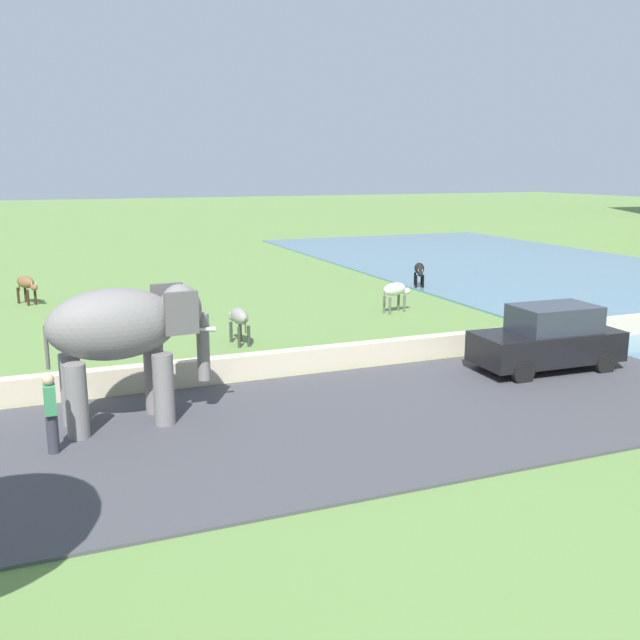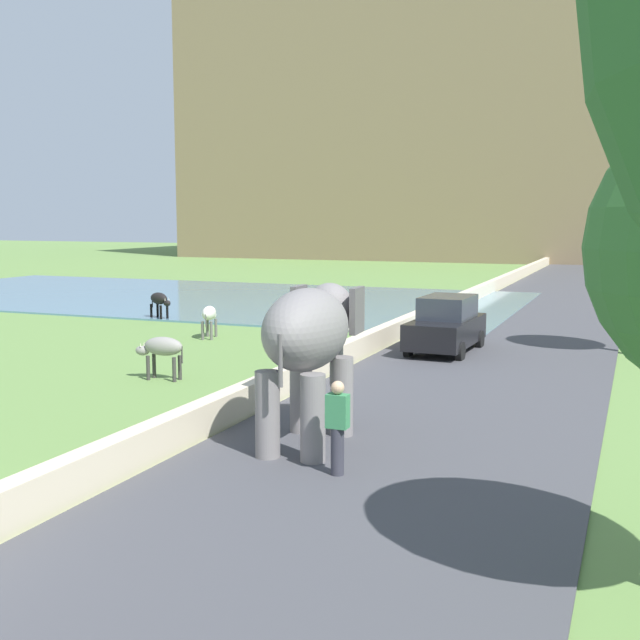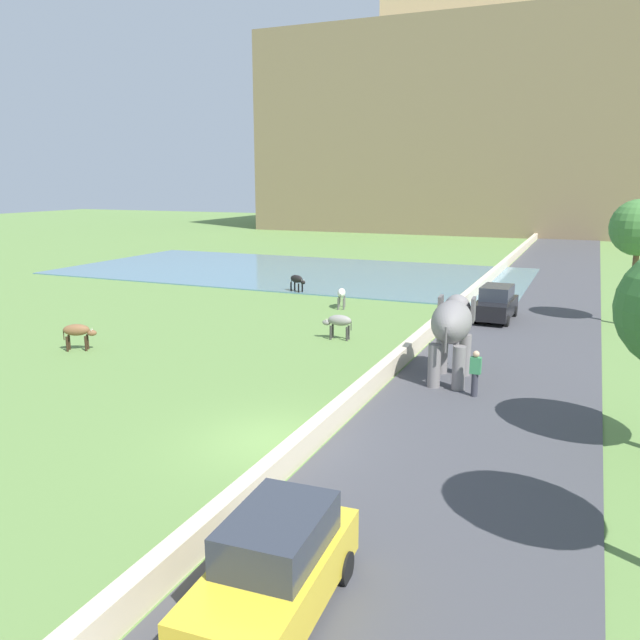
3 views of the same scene
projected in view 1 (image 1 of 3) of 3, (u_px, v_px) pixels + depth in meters
road_surface at (634, 379)px, 18.26m from camera, size 7.00×120.00×0.06m
barrier_wall at (484, 342)px, 20.90m from camera, size 0.40×110.00×0.68m
lake at (513, 265)px, 39.30m from camera, size 36.00×18.00×0.08m
elephant at (125, 333)px, 14.68m from camera, size 1.59×3.51×2.99m
person_beside_elephant at (51, 412)px, 13.32m from camera, size 0.36×0.22×1.63m
car_black at (548, 339)px, 18.94m from camera, size 1.90×4.05×1.80m
cow_black at (419, 270)px, 31.97m from camera, size 1.39×0.90×1.15m
cow_white at (396, 291)px, 26.61m from camera, size 0.75×1.42×1.15m
cow_brown at (26, 284)px, 28.20m from camera, size 1.38×0.96×1.15m
cow_grey at (239, 318)px, 21.83m from camera, size 1.40×0.51×1.15m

